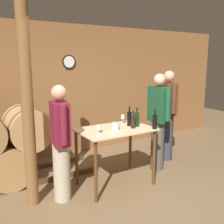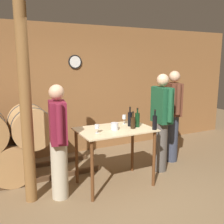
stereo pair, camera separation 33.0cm
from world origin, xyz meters
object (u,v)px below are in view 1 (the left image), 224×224
(wine_bottle_right, at_px, (155,121))
(ice_bucket, at_px, (115,126))
(person_host, at_px, (158,120))
(wine_bottle_left, at_px, (129,118))
(wine_glass_near_left, at_px, (99,127))
(wine_glass_near_center, at_px, (123,117))
(wooden_post, at_px, (28,109))
(wine_bottle_far_left, at_px, (133,122))
(wine_bottle_center, at_px, (137,119))
(person_visitor_with_scarf, at_px, (168,113))
(person_visitor_bearded, at_px, (61,141))

(wine_bottle_right, relative_size, ice_bucket, 2.70)
(person_host, bearing_deg, wine_bottle_left, -173.95)
(wine_glass_near_left, xyz_separation_m, wine_glass_near_center, (0.63, 0.31, 0.02))
(wine_bottle_right, bearing_deg, wooden_post, 167.11)
(wine_bottle_left, distance_m, wine_glass_near_center, 0.17)
(wine_bottle_far_left, distance_m, wine_glass_near_left, 0.61)
(wine_bottle_far_left, bearing_deg, wine_bottle_center, 26.81)
(wooden_post, distance_m, wine_bottle_right, 1.89)
(person_visitor_with_scarf, bearing_deg, wine_bottle_left, -163.41)
(person_host, bearing_deg, ice_bucket, -170.53)
(wooden_post, relative_size, wine_bottle_far_left, 9.97)
(wine_bottle_left, relative_size, person_host, 0.18)
(wine_bottle_right, bearing_deg, wine_glass_near_center, 114.27)
(person_visitor_with_scarf, bearing_deg, wine_bottle_far_left, -157.36)
(wooden_post, height_order, wine_bottle_left, wooden_post)
(wine_bottle_center, bearing_deg, person_visitor_with_scarf, 22.18)
(wine_bottle_left, bearing_deg, wine_glass_near_left, -167.77)
(person_host, relative_size, person_visitor_bearded, 1.06)
(wooden_post, xyz_separation_m, wine_bottle_right, (1.82, -0.42, -0.31))
(wine_bottle_far_left, bearing_deg, wine_glass_near_left, 178.40)
(wine_bottle_far_left, height_order, person_visitor_with_scarf, person_visitor_with_scarf)
(person_host, height_order, person_visitor_with_scarf, person_visitor_with_scarf)
(person_visitor_bearded, bearing_deg, ice_bucket, -2.85)
(person_visitor_with_scarf, bearing_deg, wooden_post, -173.88)
(wine_bottle_far_left, distance_m, wine_bottle_left, 0.16)
(wooden_post, xyz_separation_m, person_host, (2.28, 0.02, -0.42))
(person_visitor_with_scarf, relative_size, person_visitor_bearded, 1.08)
(wine_glass_near_center, bearing_deg, wine_bottle_right, -65.73)
(ice_bucket, relative_size, person_host, 0.07)
(wine_bottle_left, relative_size, person_visitor_bearded, 0.19)
(ice_bucket, bearing_deg, person_visitor_bearded, 177.15)
(wine_bottle_far_left, xyz_separation_m, wine_bottle_center, (0.12, 0.06, 0.02))
(wine_bottle_center, bearing_deg, person_visitor_bearded, 178.06)
(wine_bottle_left, xyz_separation_m, person_host, (0.69, 0.07, -0.12))
(wine_bottle_left, height_order, person_host, person_host)
(wine_bottle_center, bearing_deg, wine_bottle_left, 128.91)
(wine_glass_near_center, bearing_deg, wooden_post, -175.88)
(wine_bottle_right, bearing_deg, wine_bottle_far_left, 142.05)
(person_host, distance_m, person_visitor_bearded, 1.89)
(wine_bottle_center, relative_size, wine_glass_near_center, 1.96)
(ice_bucket, bearing_deg, wine_bottle_center, -0.02)
(wooden_post, distance_m, person_visitor_with_scarf, 2.82)
(wine_glass_near_left, bearing_deg, person_visitor_with_scarf, 15.07)
(wine_bottle_far_left, distance_m, wine_bottle_right, 0.33)
(wine_bottle_left, height_order, wine_bottle_center, wine_bottle_left)
(person_visitor_bearded, bearing_deg, wooden_post, 164.64)
(wine_glass_near_left, height_order, person_visitor_with_scarf, person_visitor_with_scarf)
(wooden_post, relative_size, person_visitor_bearded, 1.63)
(person_host, relative_size, person_visitor_with_scarf, 0.98)
(wooden_post, bearing_deg, wine_bottle_far_left, -7.71)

